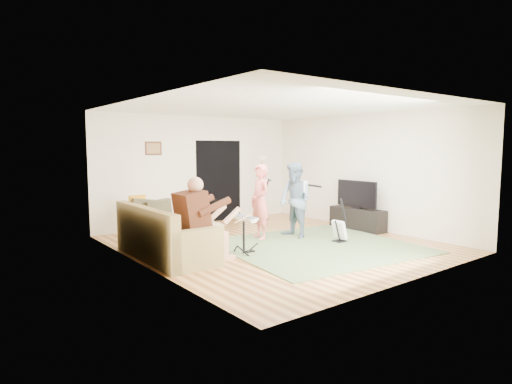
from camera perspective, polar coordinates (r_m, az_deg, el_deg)
floor at (r=8.63m, az=2.76°, el=-6.92°), size 6.00×6.00×0.00m
walls at (r=8.43m, az=2.81°, el=2.06°), size 5.50×6.00×2.70m
ceiling at (r=8.45m, az=2.86°, el=11.23°), size 6.00×6.00×0.00m
window_blinds at (r=7.16m, az=-15.30°, el=2.76°), size 0.00×2.05×2.05m
doorway at (r=11.19m, az=-4.97°, el=1.47°), size 2.10×0.00×2.10m
picture_frame at (r=10.30m, az=-13.53°, el=5.68°), size 0.42×0.03×0.32m
area_rug at (r=8.48m, az=8.21°, el=-7.15°), size 3.88×3.70×0.02m
sofa at (r=7.67m, az=-12.50°, el=-6.35°), size 0.94×2.28×0.92m
drummer at (r=7.25m, az=-7.19°, el=-4.90°), size 0.94×0.53×1.44m
drum_kit at (r=7.76m, az=-1.65°, el=-6.05°), size 0.38×0.69×0.71m
singer at (r=8.97m, az=0.56°, el=-1.31°), size 0.47×0.63×1.57m
microphone at (r=9.05m, az=1.56°, el=1.22°), size 0.06×0.06×0.24m
guitarist at (r=9.11m, az=5.23°, el=-1.11°), size 0.64×0.80×1.61m
guitar_held at (r=9.22m, az=6.16°, el=0.77°), size 0.24×0.61×0.26m
guitar_spare at (r=8.88m, az=11.10°, el=-4.95°), size 0.32×0.29×0.90m
torchiere_lamp at (r=11.29m, az=0.83°, el=2.07°), size 0.30×0.30×1.68m
dining_chair at (r=9.42m, az=-15.05°, el=-4.02°), size 0.43×0.45×0.91m
tv_cabinet at (r=10.35m, az=13.37°, el=-3.49°), size 0.40×1.40×0.50m
television at (r=10.24m, az=13.28°, el=-0.21°), size 0.06×1.10×0.61m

